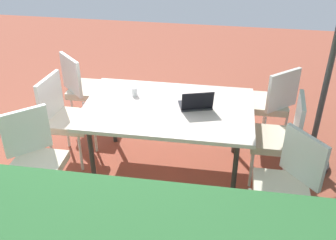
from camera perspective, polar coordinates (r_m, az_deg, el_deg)
ground_plane at (r=4.52m, az=0.00°, el=-6.75°), size 10.00×10.00×0.02m
dining_table at (r=4.11m, az=0.00°, el=1.19°), size 1.73×1.11×0.77m
chair_northwest at (r=3.61m, az=16.50°, el=-8.41°), size 0.59×0.58×0.98m
chair_northeast at (r=3.94m, az=-18.41°, el=-4.99°), size 0.58×0.59×0.98m
chair_west at (r=4.19m, az=15.60°, el=-2.11°), size 0.48×0.46×0.98m
chair_east at (r=4.51m, az=-14.40°, el=0.67°), size 0.49×0.48×0.98m
chair_southwest at (r=4.80m, az=14.39°, el=2.62°), size 0.58×0.59×0.98m
chair_southeast at (r=5.08m, az=-11.78°, el=4.65°), size 0.59×0.59×0.98m
laptop at (r=4.06m, az=3.97°, el=2.31°), size 0.38×0.33×0.21m
cup at (r=4.31m, az=-4.78°, el=4.06°), size 0.07×0.07×0.09m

